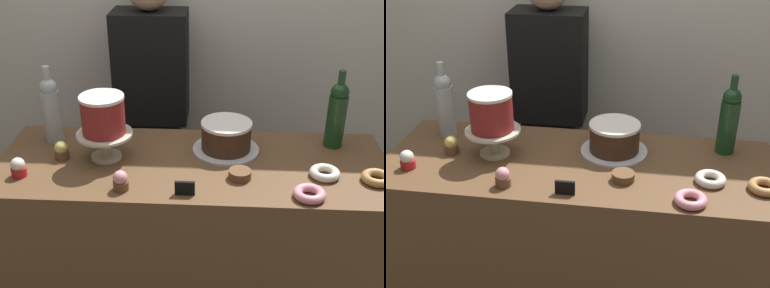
# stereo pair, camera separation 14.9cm
# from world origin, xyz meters

# --- Properties ---
(back_wall) EXTENTS (6.00, 0.05, 2.60)m
(back_wall) POSITION_xyz_m (0.00, 0.87, 1.30)
(back_wall) COLOR silver
(back_wall) RESTS_ON ground_plane
(display_counter) EXTENTS (1.54, 0.58, 0.96)m
(display_counter) POSITION_xyz_m (0.00, 0.00, 0.48)
(display_counter) COLOR brown
(display_counter) RESTS_ON ground_plane
(cake_stand_pedestal) EXTENTS (0.22, 0.22, 0.11)m
(cake_stand_pedestal) POSITION_xyz_m (-0.34, 0.02, 1.03)
(cake_stand_pedestal) COLOR beige
(cake_stand_pedestal) RESTS_ON display_counter
(white_layer_cake) EXTENTS (0.17, 0.17, 0.15)m
(white_layer_cake) POSITION_xyz_m (-0.34, 0.02, 1.15)
(white_layer_cake) COLOR maroon
(white_layer_cake) RESTS_ON cake_stand_pedestal
(silver_serving_platter) EXTENTS (0.27, 0.27, 0.01)m
(silver_serving_platter) POSITION_xyz_m (0.13, 0.11, 0.96)
(silver_serving_platter) COLOR silver
(silver_serving_platter) RESTS_ON display_counter
(chocolate_round_cake) EXTENTS (0.20, 0.20, 0.12)m
(chocolate_round_cake) POSITION_xyz_m (0.13, 0.11, 1.03)
(chocolate_round_cake) COLOR #3D2619
(chocolate_round_cake) RESTS_ON silver_serving_platter
(wine_bottle_green) EXTENTS (0.08, 0.08, 0.33)m
(wine_bottle_green) POSITION_xyz_m (0.57, 0.18, 1.10)
(wine_bottle_green) COLOR #193D1E
(wine_bottle_green) RESTS_ON display_counter
(wine_bottle_clear) EXTENTS (0.08, 0.08, 0.33)m
(wine_bottle_clear) POSITION_xyz_m (-0.59, 0.16, 1.10)
(wine_bottle_clear) COLOR #B2BCC1
(wine_bottle_clear) RESTS_ON display_counter
(cupcake_lemon) EXTENTS (0.06, 0.06, 0.07)m
(cupcake_lemon) POSITION_xyz_m (-0.51, 0.00, 0.99)
(cupcake_lemon) COLOR brown
(cupcake_lemon) RESTS_ON display_counter
(cupcake_strawberry) EXTENTS (0.06, 0.06, 0.07)m
(cupcake_strawberry) POSITION_xyz_m (-0.24, -0.21, 0.99)
(cupcake_strawberry) COLOR brown
(cupcake_strawberry) RESTS_ON display_counter
(cupcake_vanilla) EXTENTS (0.06, 0.06, 0.07)m
(cupcake_vanilla) POSITION_xyz_m (-0.63, -0.14, 0.99)
(cupcake_vanilla) COLOR red
(cupcake_vanilla) RESTS_ON display_counter
(donut_pink) EXTENTS (0.11, 0.11, 0.03)m
(donut_pink) POSITION_xyz_m (0.42, -0.22, 0.98)
(donut_pink) COLOR pink
(donut_pink) RESTS_ON display_counter
(donut_maple) EXTENTS (0.11, 0.11, 0.03)m
(donut_maple) POSITION_xyz_m (0.68, -0.10, 0.98)
(donut_maple) COLOR #B27F47
(donut_maple) RESTS_ON display_counter
(donut_sugar) EXTENTS (0.11, 0.11, 0.03)m
(donut_sugar) POSITION_xyz_m (0.50, -0.08, 0.98)
(donut_sugar) COLOR silver
(donut_sugar) RESTS_ON display_counter
(cookie_stack) EXTENTS (0.08, 0.08, 0.03)m
(cookie_stack) POSITION_xyz_m (0.18, -0.11, 0.98)
(cookie_stack) COLOR brown
(cookie_stack) RESTS_ON display_counter
(price_sign_chalkboard) EXTENTS (0.07, 0.01, 0.05)m
(price_sign_chalkboard) POSITION_xyz_m (-0.01, -0.23, 0.99)
(price_sign_chalkboard) COLOR black
(price_sign_chalkboard) RESTS_ON display_counter
(barista_figure) EXTENTS (0.36, 0.22, 1.60)m
(barista_figure) POSITION_xyz_m (-0.24, 0.65, 0.84)
(barista_figure) COLOR black
(barista_figure) RESTS_ON ground_plane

